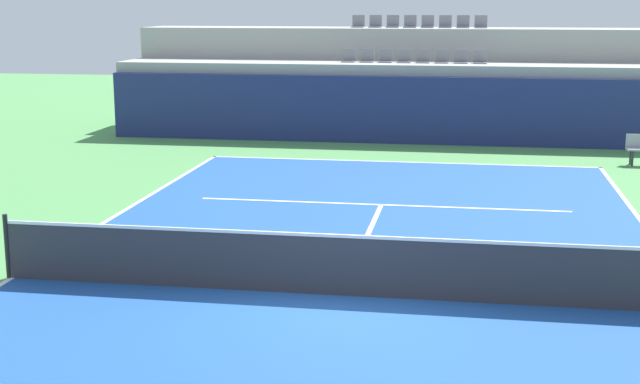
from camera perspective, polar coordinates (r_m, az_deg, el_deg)
name	(u,v)px	position (r m, az deg, el deg)	size (l,w,h in m)	color
ground_plane	(340,296)	(14.00, 1.30, -6.58)	(80.00, 80.00, 0.00)	#4C8C4C
court_surface	(340,295)	(14.00, 1.30, -6.56)	(11.00, 24.00, 0.01)	#1E4C99
baseline_far	(401,162)	(25.55, 5.13, 1.91)	(11.00, 0.10, 0.00)	white
sideline_left	(12,278)	(15.69, -18.90, -5.15)	(0.10, 24.00, 0.00)	white
service_line_far	(381,205)	(20.13, 3.90, -0.81)	(8.26, 0.10, 0.00)	white
centre_service_line	(365,242)	(17.04, 2.84, -3.16)	(0.10, 6.40, 0.00)	white
back_wall	(410,110)	(28.83, 5.71, 5.16)	(19.65, 0.30, 2.14)	navy
stands_tier_lower	(413,100)	(30.15, 5.89, 5.78)	(19.65, 2.40, 2.47)	#9E9E99
stands_tier_upper	(417,78)	(32.48, 6.19, 7.16)	(19.65, 2.40, 3.54)	#9E9E99
seating_row_lower	(414,59)	(30.13, 5.96, 8.38)	(4.75, 0.44, 0.44)	slate
seating_row_upper	(419,24)	(32.48, 6.27, 10.51)	(4.75, 0.44, 0.44)	slate
tennis_net	(341,264)	(13.85, 1.31, -4.59)	(11.08, 0.08, 1.07)	black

